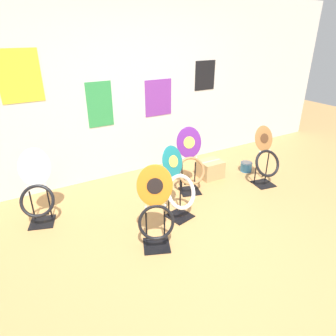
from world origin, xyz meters
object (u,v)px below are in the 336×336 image
Objects in this scene: toilet_seat_display_woodgrain at (266,158)px; toilet_seat_display_white_plain at (37,192)px; storage_box at (210,169)px; toilet_seat_display_teal_sax at (179,186)px; toilet_seat_display_orange_sun at (156,210)px; paint_can at (246,166)px; toilet_seat_display_purple_note at (190,164)px.

toilet_seat_display_white_plain is at bearing 168.03° from toilet_seat_display_woodgrain.
toilet_seat_display_white_plain is at bearing 178.46° from storage_box.
toilet_seat_display_white_plain reaches higher than storage_box.
toilet_seat_display_woodgrain is 0.97× the size of toilet_seat_display_teal_sax.
toilet_seat_display_woodgrain is (2.05, 0.44, -0.03)m from toilet_seat_display_orange_sun.
toilet_seat_display_teal_sax is 4.83× the size of paint_can.
toilet_seat_display_teal_sax is (-0.48, -0.46, 0.00)m from toilet_seat_display_purple_note.
toilet_seat_display_woodgrain is 4.68× the size of paint_can.
paint_can is (1.64, 0.54, -0.33)m from toilet_seat_display_teal_sax.
toilet_seat_display_woodgrain reaches higher than paint_can.
toilet_seat_display_orange_sun reaches higher than toilet_seat_display_teal_sax.
toilet_seat_display_teal_sax is at bearing -26.30° from toilet_seat_display_white_plain.
toilet_seat_display_woodgrain is 0.84m from storage_box.
toilet_seat_display_orange_sun is 1.07× the size of toilet_seat_display_woodgrain.
toilet_seat_display_woodgrain is at bearing 12.14° from toilet_seat_display_orange_sun.
toilet_seat_display_orange_sun is 1.27m from toilet_seat_display_purple_note.
toilet_seat_display_teal_sax is (-1.55, -0.09, -0.00)m from toilet_seat_display_woodgrain.
toilet_seat_display_orange_sun is 1.46m from toilet_seat_display_white_plain.
toilet_seat_display_woodgrain is at bearing -101.74° from paint_can.
toilet_seat_display_orange_sun is at bearing -167.86° from toilet_seat_display_woodgrain.
toilet_seat_display_white_plain is 1.98m from toilet_seat_display_purple_note.
toilet_seat_display_woodgrain is at bearing -19.08° from toilet_seat_display_purple_note.
toilet_seat_display_orange_sun reaches higher than toilet_seat_display_white_plain.
toilet_seat_display_teal_sax reaches higher than paint_can.
toilet_seat_display_orange_sun is at bearing -47.73° from toilet_seat_display_white_plain.
toilet_seat_display_teal_sax is 2.51× the size of storage_box.
toilet_seat_display_teal_sax is at bearing -146.43° from storage_box.
storage_box is at bearing 34.04° from toilet_seat_display_orange_sun.
toilet_seat_display_orange_sun reaches higher than toilet_seat_display_woodgrain.
toilet_seat_display_white_plain is 1.02× the size of toilet_seat_display_woodgrain.
toilet_seat_display_teal_sax is at bearing 34.98° from toilet_seat_display_orange_sun.
paint_can is (0.09, 0.45, -0.34)m from toilet_seat_display_woodgrain.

